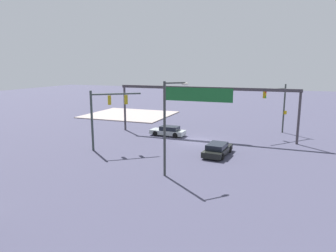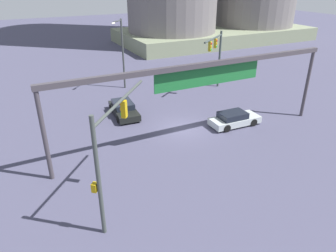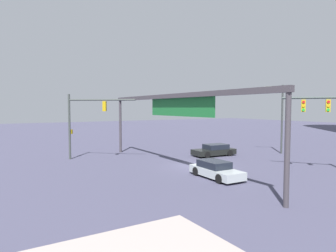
# 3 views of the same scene
# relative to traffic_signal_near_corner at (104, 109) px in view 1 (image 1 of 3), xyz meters

# --- Properties ---
(ground_plane) EXTENTS (169.20, 169.20, 0.00)m
(ground_plane) POSITION_rel_traffic_signal_near_corner_xyz_m (-7.89, -7.07, -4.26)
(ground_plane) COLOR #424158
(sidewalk_corner) EXTENTS (14.32, 12.72, 0.15)m
(sidewalk_corner) POSITION_rel_traffic_signal_near_corner_xyz_m (8.57, -21.37, -4.19)
(sidewalk_corner) COLOR #A59791
(sidewalk_corner) RESTS_ON ground
(traffic_signal_near_corner) EXTENTS (4.23, 3.26, 6.19)m
(traffic_signal_near_corner) POSITION_rel_traffic_signal_near_corner_xyz_m (0.00, 0.00, 0.00)
(traffic_signal_near_corner) COLOR #374240
(traffic_signal_near_corner) RESTS_ON ground
(traffic_signal_opposite_side) EXTENTS (4.70, 5.20, 6.34)m
(traffic_signal_opposite_side) POSITION_rel_traffic_signal_near_corner_xyz_m (-16.16, -14.38, -0.06)
(traffic_signal_opposite_side) COLOR #3C423E
(traffic_signal_opposite_side) RESTS_ON ground
(streetlamp_curved_arm) EXTENTS (1.64, 1.68, 7.49)m
(streetlamp_curved_arm) POSITION_rel_traffic_signal_near_corner_xyz_m (-8.83, 4.91, 0.08)
(streetlamp_curved_arm) COLOR #373C3A
(streetlamp_curved_arm) RESTS_ON ground
(overhead_sign_gantry) EXTENTS (22.12, 0.43, 6.14)m
(overhead_sign_gantry) POSITION_rel_traffic_signal_near_corner_xyz_m (-7.72, -9.54, 0.93)
(overhead_sign_gantry) COLOR #3E393F
(overhead_sign_gantry) RESTS_ON ground
(sedan_car_approaching) EXTENTS (2.26, 4.65, 1.21)m
(sedan_car_approaching) POSITION_rel_traffic_signal_near_corner_xyz_m (-11.36, -2.16, -3.69)
(sedan_car_approaching) COLOR black
(sedan_car_approaching) RESTS_ON ground
(sedan_car_waiting_far) EXTENTS (4.39, 1.96, 1.21)m
(sedan_car_waiting_far) POSITION_rel_traffic_signal_near_corner_xyz_m (-3.76, -8.47, -3.69)
(sedan_car_waiting_far) COLOR #ADB6B8
(sedan_car_waiting_far) RESTS_ON ground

